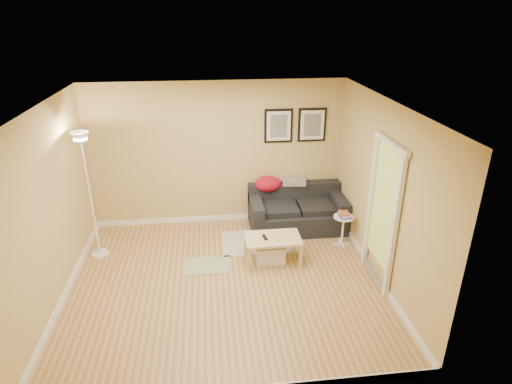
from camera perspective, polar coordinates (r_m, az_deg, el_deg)
The scene contains 24 objects.
floor at distance 6.40m, azimuth -4.09°, elevation -11.97°, with size 4.50×4.50×0.00m, color tan.
ceiling at distance 5.32m, azimuth -4.91°, elevation 11.43°, with size 4.50×4.50×0.00m, color white.
wall_back at distance 7.60m, azimuth -5.16°, elevation 5.00°, with size 4.50×4.50×0.00m, color #D2B96B.
wall_front at distance 4.02m, azimuth -3.11°, elevation -13.44°, with size 4.50×4.50×0.00m, color #D2B96B.
wall_left at distance 6.10m, azimuth -26.07°, elevation -2.27°, with size 4.00×4.00×0.00m, color #D2B96B.
wall_right at distance 6.22m, azimuth 16.69°, elevation -0.28°, with size 4.00×4.00×0.00m, color #D2B96B.
baseboard_back at distance 8.08m, azimuth -4.84°, elevation -3.46°, with size 4.50×0.02×0.10m, color white.
baseboard_left at distance 6.70m, azimuth -24.06°, elevation -11.95°, with size 0.02×4.00×0.10m, color white.
baseboard_right at distance 6.81m, azimuth 15.38°, elevation -9.94°, with size 0.02×4.00×0.10m, color white.
sofa at distance 7.67m, azimuth 5.57°, elevation -2.30°, with size 1.70×0.90×0.75m, color black, non-canonical shape.
red_throw at distance 7.69m, azimuth 1.60°, elevation 1.08°, with size 0.48×0.36×0.28m, color #BB1134, non-canonical shape.
plaid_throw at distance 7.80m, azimuth 5.13°, elevation 1.42°, with size 0.42×0.26×0.10m, color tan, non-canonical shape.
framed_print_left at distance 7.53m, azimuth 3.04°, elevation 8.86°, with size 0.50×0.04×0.60m, color black, non-canonical shape.
framed_print_right at distance 7.65m, azimuth 7.52°, elevation 8.93°, with size 0.50×0.04×0.60m, color black, non-canonical shape.
area_rug at distance 7.35m, azimuth 0.34°, elevation -6.67°, with size 1.25×0.85×0.01m, color beige.
green_runner at distance 6.77m, azimuth -6.40°, elevation -9.76°, with size 0.70×0.50×0.01m, color #668C4C.
coffee_table at distance 6.74m, azimuth 2.25°, elevation -7.70°, with size 0.86×0.53×0.43m, color #E4BF8B, non-canonical shape.
remote_control at distance 6.61m, azimuth 1.18°, elevation -6.10°, with size 0.05×0.16×0.02m, color black.
tape_roll at distance 6.55m, azimuth 2.89°, elevation -6.35°, with size 0.07×0.07×0.03m, color yellow.
storage_bin at distance 6.79m, azimuth 1.89°, elevation -8.14°, with size 0.47×0.34×0.29m, color white, non-canonical shape.
side_table at distance 7.32m, azimuth 11.55°, elevation -5.08°, with size 0.34×0.34×0.52m, color white, non-canonical shape.
book_stack at distance 7.19m, azimuth 11.78°, elevation -2.96°, with size 0.17×0.23×0.07m, color #4139AD, non-canonical shape.
floor_lamp at distance 7.03m, azimuth -21.28°, elevation -1.03°, with size 0.27×0.27×2.07m, color white, non-canonical shape.
doorway at distance 6.20m, azimuth 16.49°, elevation -3.18°, with size 0.12×1.01×2.13m, color white, non-canonical shape.
Camera 1 is at (-0.16, -5.20, 3.72)m, focal length 29.80 mm.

